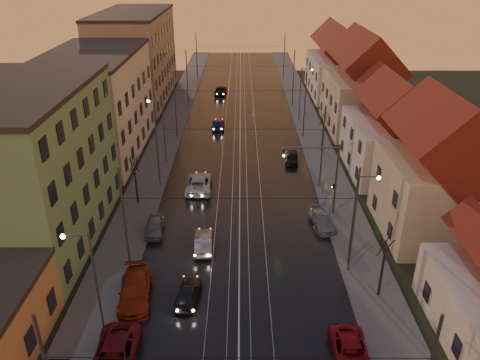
{
  "coord_description": "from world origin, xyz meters",
  "views": [
    {
      "loc": [
        0.13,
        -21.18,
        22.6
      ],
      "look_at": [
        0.03,
        20.75,
        2.32
      ],
      "focal_mm": 35.0,
      "sensor_mm": 36.0,
      "label": 1
    }
  ],
  "objects_px": {
    "traffic_light_mast": "(326,171)",
    "driving_car_2": "(199,183)",
    "street_lamp_1": "(358,211)",
    "parked_right_0": "(351,353)",
    "street_lamp_2": "(161,125)",
    "driving_car_4": "(221,90)",
    "parked_right_1": "(322,220)",
    "parked_left_2": "(135,291)",
    "driving_car_0": "(188,293)",
    "parked_right_2": "(292,158)",
    "street_lamp_0": "(90,275)",
    "street_lamp_3": "(303,89)",
    "driving_car_1": "(203,242)",
    "driving_car_3": "(218,124)",
    "parked_left_3": "(155,227)",
    "parked_left_1": "(114,358)"
  },
  "relations": [
    {
      "from": "street_lamp_2",
      "to": "parked_right_1",
      "type": "xyz_separation_m",
      "value": [
        16.7,
        -14.22,
        -4.27
      ]
    },
    {
      "from": "parked_left_2",
      "to": "street_lamp_3",
      "type": "bearing_deg",
      "value": 60.86
    },
    {
      "from": "parked_right_0",
      "to": "parked_right_1",
      "type": "bearing_deg",
      "value": 88.02
    },
    {
      "from": "parked_left_2",
      "to": "street_lamp_1",
      "type": "bearing_deg",
      "value": 8.02
    },
    {
      "from": "driving_car_3",
      "to": "parked_left_2",
      "type": "relative_size",
      "value": 0.81
    },
    {
      "from": "driving_car_2",
      "to": "driving_car_3",
      "type": "bearing_deg",
      "value": -95.15
    },
    {
      "from": "street_lamp_0",
      "to": "driving_car_0",
      "type": "xyz_separation_m",
      "value": [
        5.43,
        3.48,
        -4.24
      ]
    },
    {
      "from": "street_lamp_1",
      "to": "parked_right_2",
      "type": "height_order",
      "value": "street_lamp_1"
    },
    {
      "from": "parked_left_1",
      "to": "parked_right_0",
      "type": "distance_m",
      "value": 14.33
    },
    {
      "from": "street_lamp_2",
      "to": "street_lamp_3",
      "type": "distance_m",
      "value": 24.24
    },
    {
      "from": "street_lamp_1",
      "to": "driving_car_4",
      "type": "distance_m",
      "value": 52.47
    },
    {
      "from": "driving_car_1",
      "to": "traffic_light_mast",
      "type": "bearing_deg",
      "value": -155.72
    },
    {
      "from": "driving_car_4",
      "to": "parked_left_1",
      "type": "height_order",
      "value": "driving_car_4"
    },
    {
      "from": "street_lamp_2",
      "to": "parked_right_1",
      "type": "distance_m",
      "value": 22.35
    },
    {
      "from": "street_lamp_1",
      "to": "driving_car_1",
      "type": "bearing_deg",
      "value": 170.17
    },
    {
      "from": "driving_car_0",
      "to": "parked_right_0",
      "type": "xyz_separation_m",
      "value": [
        10.51,
        -5.61,
        0.02
      ]
    },
    {
      "from": "driving_car_4",
      "to": "parked_left_2",
      "type": "relative_size",
      "value": 0.87
    },
    {
      "from": "parked_left_1",
      "to": "parked_left_2",
      "type": "xyz_separation_m",
      "value": [
        -0.03,
        6.21,
        0.01
      ]
    },
    {
      "from": "street_lamp_1",
      "to": "street_lamp_3",
      "type": "height_order",
      "value": "same"
    },
    {
      "from": "traffic_light_mast",
      "to": "parked_right_0",
      "type": "bearing_deg",
      "value": -93.64
    },
    {
      "from": "street_lamp_1",
      "to": "parked_left_2",
      "type": "height_order",
      "value": "street_lamp_1"
    },
    {
      "from": "driving_car_3",
      "to": "parked_right_2",
      "type": "relative_size",
      "value": 1.15
    },
    {
      "from": "driving_car_1",
      "to": "parked_right_1",
      "type": "relative_size",
      "value": 0.96
    },
    {
      "from": "parked_right_0",
      "to": "traffic_light_mast",
      "type": "bearing_deg",
      "value": 87.12
    },
    {
      "from": "street_lamp_1",
      "to": "parked_left_3",
      "type": "relative_size",
      "value": 2.14
    },
    {
      "from": "parked_left_1",
      "to": "parked_right_1",
      "type": "xyz_separation_m",
      "value": [
        15.08,
        16.38,
        -0.16
      ]
    },
    {
      "from": "street_lamp_2",
      "to": "traffic_light_mast",
      "type": "bearing_deg",
      "value": -35.07
    },
    {
      "from": "driving_car_2",
      "to": "parked_left_1",
      "type": "bearing_deg",
      "value": 80.94
    },
    {
      "from": "traffic_light_mast",
      "to": "parked_right_2",
      "type": "height_order",
      "value": "traffic_light_mast"
    },
    {
      "from": "driving_car_0",
      "to": "driving_car_4",
      "type": "relative_size",
      "value": 0.81
    },
    {
      "from": "street_lamp_1",
      "to": "driving_car_0",
      "type": "height_order",
      "value": "street_lamp_1"
    },
    {
      "from": "street_lamp_0",
      "to": "street_lamp_3",
      "type": "distance_m",
      "value": 47.62
    },
    {
      "from": "street_lamp_1",
      "to": "parked_right_1",
      "type": "xyz_separation_m",
      "value": [
        -1.5,
        5.78,
        -4.27
      ]
    },
    {
      "from": "traffic_light_mast",
      "to": "street_lamp_0",
      "type": "bearing_deg",
      "value": -136.9
    },
    {
      "from": "street_lamp_2",
      "to": "traffic_light_mast",
      "type": "relative_size",
      "value": 1.11
    },
    {
      "from": "driving_car_1",
      "to": "parked_left_3",
      "type": "bearing_deg",
      "value": -32.7
    },
    {
      "from": "driving_car_0",
      "to": "parked_right_2",
      "type": "distance_m",
      "value": 26.73
    },
    {
      "from": "driving_car_4",
      "to": "parked_right_0",
      "type": "height_order",
      "value": "driving_car_4"
    },
    {
      "from": "driving_car_3",
      "to": "parked_right_0",
      "type": "distance_m",
      "value": 43.79
    },
    {
      "from": "driving_car_1",
      "to": "parked_right_0",
      "type": "relative_size",
      "value": 0.86
    },
    {
      "from": "street_lamp_0",
      "to": "street_lamp_3",
      "type": "relative_size",
      "value": 1.0
    },
    {
      "from": "parked_left_2",
      "to": "street_lamp_0",
      "type": "bearing_deg",
      "value": -120.66
    },
    {
      "from": "driving_car_2",
      "to": "parked_right_2",
      "type": "distance_m",
      "value": 12.71
    },
    {
      "from": "traffic_light_mast",
      "to": "driving_car_2",
      "type": "relative_size",
      "value": 1.28
    },
    {
      "from": "traffic_light_mast",
      "to": "driving_car_3",
      "type": "bearing_deg",
      "value": 114.39
    },
    {
      "from": "street_lamp_1",
      "to": "parked_right_1",
      "type": "height_order",
      "value": "street_lamp_1"
    },
    {
      "from": "street_lamp_1",
      "to": "driving_car_0",
      "type": "bearing_deg",
      "value": -160.52
    },
    {
      "from": "street_lamp_1",
      "to": "parked_right_0",
      "type": "distance_m",
      "value": 11.21
    },
    {
      "from": "street_lamp_2",
      "to": "driving_car_2",
      "type": "distance_m",
      "value": 9.25
    },
    {
      "from": "street_lamp_1",
      "to": "driving_car_4",
      "type": "relative_size",
      "value": 1.72
    }
  ]
}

